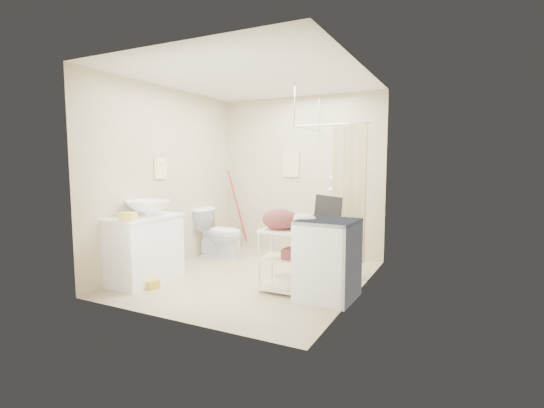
{
  "coord_description": "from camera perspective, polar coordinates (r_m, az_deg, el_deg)",
  "views": [
    {
      "loc": [
        2.51,
        -4.47,
        1.52
      ],
      "look_at": [
        0.16,
        0.25,
        0.97
      ],
      "focal_mm": 26.0,
      "sensor_mm": 36.0,
      "label": 1
    }
  ],
  "objects": [
    {
      "name": "laundry_rack",
      "position": [
        4.64,
        2.45,
        -7.38
      ],
      "size": [
        0.66,
        0.39,
        0.9
      ],
      "primitive_type": null,
      "rotation": [
        0.0,
        0.0,
        0.01
      ],
      "color": "#EEE4C9",
      "rests_on": "ground"
    },
    {
      "name": "mop",
      "position": [
        7.09,
        -5.17,
        -0.77
      ],
      "size": [
        0.15,
        0.15,
        1.38
      ],
      "primitive_type": null,
      "rotation": [
        0.0,
        0.0,
        -0.16
      ],
      "color": "red",
      "rests_on": "ground"
    },
    {
      "name": "shower",
      "position": [
        5.78,
        9.75,
        1.21
      ],
      "size": [
        1.1,
        1.1,
        2.1
      ],
      "primitive_type": null,
      "color": "white",
      "rests_on": "ground"
    },
    {
      "name": "shampoo_bottle_b",
      "position": [
        6.27,
        9.75,
        4.79
      ],
      "size": [
        0.09,
        0.09,
        0.16
      ],
      "primitive_type": "imported",
      "rotation": [
        0.0,
        0.0,
        0.2
      ],
      "color": "#3F4E9B",
      "rests_on": "shower"
    },
    {
      "name": "potted_plant_b",
      "position": [
        6.51,
        4.38,
        -5.95
      ],
      "size": [
        0.25,
        0.23,
        0.36
      ],
      "primitive_type": "imported",
      "rotation": [
        0.0,
        0.0,
        -0.47
      ],
      "color": "brown",
      "rests_on": "ground"
    },
    {
      "name": "shampoo_bottle_a",
      "position": [
        6.27,
        9.37,
        5.14
      ],
      "size": [
        0.12,
        0.12,
        0.24
      ],
      "primitive_type": "imported",
      "rotation": [
        0.0,
        0.0,
        0.33
      ],
      "color": "white",
      "rests_on": "shower"
    },
    {
      "name": "wall_back",
      "position": [
        6.57,
        4.06,
        4.03
      ],
      "size": [
        2.8,
        0.04,
        2.6
      ],
      "primitive_type": "cube",
      "color": "beige",
      "rests_on": "ground"
    },
    {
      "name": "ironing_board",
      "position": [
        4.77,
        7.76,
        -5.41
      ],
      "size": [
        0.34,
        0.25,
        1.17
      ],
      "primitive_type": null,
      "rotation": [
        0.0,
        0.0,
        0.53
      ],
      "color": "black",
      "rests_on": "ground"
    },
    {
      "name": "floor",
      "position": [
        5.35,
        -2.74,
        -10.57
      ],
      "size": [
        3.2,
        3.2,
        0.0
      ],
      "primitive_type": "plane",
      "color": "#C2B591",
      "rests_on": "ground"
    },
    {
      "name": "wall_left",
      "position": [
        5.94,
        -14.68,
        3.64
      ],
      "size": [
        0.04,
        3.2,
        2.6
      ],
      "primitive_type": "cube",
      "color": "beige",
      "rests_on": "ground"
    },
    {
      "name": "ceiling",
      "position": [
        5.24,
        -2.89,
        17.85
      ],
      "size": [
        2.8,
        3.2,
        0.04
      ],
      "primitive_type": "cube",
      "color": "silver",
      "rests_on": "ground"
    },
    {
      "name": "wall_right",
      "position": [
        4.61,
        12.56,
        3.07
      ],
      "size": [
        0.04,
        3.2,
        2.6
      ],
      "primitive_type": "cube",
      "color": "beige",
      "rests_on": "ground"
    },
    {
      "name": "toilet",
      "position": [
        6.41,
        -7.63,
        -4.17
      ],
      "size": [
        0.79,
        0.46,
        0.8
      ],
      "primitive_type": "imported",
      "rotation": [
        0.0,
        0.0,
        1.59
      ],
      "color": "white",
      "rests_on": "ground"
    },
    {
      "name": "potted_plant_a",
      "position": [
        6.55,
        3.53,
        -5.99
      ],
      "size": [
        0.18,
        0.12,
        0.33
      ],
      "primitive_type": "imported",
      "rotation": [
        0.0,
        0.0,
        -0.04
      ],
      "color": "brown",
      "rests_on": "ground"
    },
    {
      "name": "floor_basket",
      "position": [
        5.11,
        -17.13,
        -10.76
      ],
      "size": [
        0.32,
        0.28,
        0.15
      ],
      "primitive_type": "cube",
      "rotation": [
        0.0,
        0.0,
        -0.32
      ],
      "color": "gold",
      "rests_on": "ground"
    },
    {
      "name": "hanging_towel",
      "position": [
        6.61,
        2.8,
        5.78
      ],
      "size": [
        0.28,
        0.03,
        0.42
      ],
      "primitive_type": "cube",
      "color": "beige",
      "rests_on": "wall_back"
    },
    {
      "name": "tp_holder",
      "position": [
        6.0,
        -13.93,
        -1.87
      ],
      "size": [
        0.08,
        0.12,
        0.14
      ],
      "primitive_type": null,
      "color": "white",
      "rests_on": "wall_left"
    },
    {
      "name": "washing_machine",
      "position": [
        4.5,
        8.06,
        -7.91
      ],
      "size": [
        0.63,
        0.65,
        0.89
      ],
      "primitive_type": "cube",
      "rotation": [
        0.0,
        0.0,
        -0.03
      ],
      "color": "white",
      "rests_on": "ground"
    },
    {
      "name": "vanity",
      "position": [
        5.33,
        -17.92,
        -6.19
      ],
      "size": [
        0.56,
        0.98,
        0.85
      ],
      "primitive_type": "cube",
      "rotation": [
        0.0,
        0.0,
        -0.01
      ],
      "color": "white",
      "rests_on": "ground"
    },
    {
      "name": "sink",
      "position": [
        5.28,
        -17.44,
        -0.55
      ],
      "size": [
        0.61,
        0.61,
        0.19
      ],
      "primitive_type": "imported",
      "rotation": [
        0.0,
        0.0,
        -0.1
      ],
      "color": "white",
      "rests_on": "vanity"
    },
    {
      "name": "counter_basket",
      "position": [
        4.89,
        -20.12,
        -1.7
      ],
      "size": [
        0.21,
        0.18,
        0.1
      ],
      "primitive_type": "cube",
      "rotation": [
        0.0,
        0.0,
        0.31
      ],
      "color": "#F5CA4E",
      "rests_on": "vanity"
    },
    {
      "name": "wall_front",
      "position": [
        3.82,
        -14.67,
        2.44
      ],
      "size": [
        2.8,
        0.04,
        2.6
      ],
      "primitive_type": "cube",
      "color": "beige",
      "rests_on": "ground"
    },
    {
      "name": "towel_ring",
      "position": [
        5.78,
        -15.89,
        5.24
      ],
      "size": [
        0.04,
        0.22,
        0.34
      ],
      "primitive_type": null,
      "color": "#FFF49D",
      "rests_on": "wall_left"
    }
  ]
}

